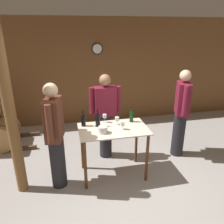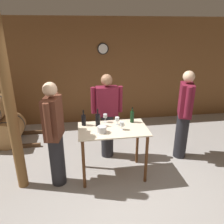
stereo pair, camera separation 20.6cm
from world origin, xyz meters
The scene contains 14 objects.
ground_plane centered at (0.00, 0.00, 0.00)m, with size 14.00×14.00×0.00m, color #9E9993.
back_wall centered at (0.00, 2.86, 1.35)m, with size 8.40×0.08×2.70m.
tasting_table centered at (-0.04, 0.41, 0.72)m, with size 1.13×0.68×0.89m.
wooden_post centered at (-1.54, 0.33, 1.35)m, with size 0.16×0.16×2.70m.
wine_bottle_far_left centered at (-0.50, 0.61, 0.99)m, with size 0.07×0.07×0.27m.
wine_bottle_left centered at (-0.27, 0.55, 1.00)m, with size 0.08×0.08×0.30m.
wine_bottle_center centered at (0.33, 0.61, 1.00)m, with size 0.07×0.07×0.27m.
wine_glass_near_left centered at (-0.13, 0.68, 1.00)m, with size 0.07×0.07×0.15m.
wine_glass_near_center centered at (0.06, 0.54, 0.99)m, with size 0.07×0.07×0.14m.
wine_glass_near_right centered at (0.10, 0.34, 0.99)m, with size 0.07×0.07×0.14m.
ice_bucket centered at (-0.23, 0.29, 0.94)m, with size 0.14×0.14×0.10m.
person_host centered at (-0.96, 0.32, 0.91)m, with size 0.29×0.58×1.72m.
person_visitor_with_scarf centered at (1.38, 0.78, 0.92)m, with size 0.34×0.56×1.73m.
person_visitor_bearded centered at (-0.05, 1.03, 0.88)m, with size 0.59×0.24×1.66m.
Camera 2 is at (-0.54, -2.79, 2.42)m, focal length 35.00 mm.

